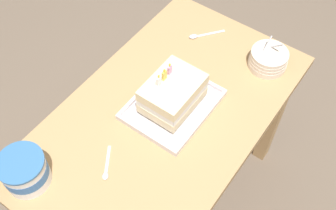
{
  "coord_description": "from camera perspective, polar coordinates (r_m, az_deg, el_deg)",
  "views": [
    {
      "loc": [
        -0.66,
        -0.5,
        1.93
      ],
      "look_at": [
        0.02,
        -0.0,
        0.76
      ],
      "focal_mm": 44.49,
      "sensor_mm": 36.0,
      "label": 1
    }
  ],
  "objects": [
    {
      "name": "ground_plane",
      "position": [
        2.1,
        -0.44,
        -12.55
      ],
      "size": [
        8.0,
        8.0,
        0.0
      ],
      "primitive_type": "plane",
      "color": "#6B5B4C"
    },
    {
      "name": "serving_spoon_by_bowls",
      "position": [
        1.7,
        4.14,
        9.46
      ],
      "size": [
        0.13,
        0.11,
        0.01
      ],
      "color": "silver",
      "rests_on": "dining_table"
    },
    {
      "name": "foil_tray",
      "position": [
        1.47,
        0.62,
        -0.03
      ],
      "size": [
        0.32,
        0.26,
        0.02
      ],
      "color": "silver",
      "rests_on": "dining_table"
    },
    {
      "name": "dining_table",
      "position": [
        1.56,
        -0.58,
        -3.7
      ],
      "size": [
        1.11,
        0.64,
        0.73
      ],
      "color": "tan",
      "rests_on": "ground_plane"
    },
    {
      "name": "ice_cream_tub",
      "position": [
        1.35,
        -19.04,
        -8.53
      ],
      "size": [
        0.15,
        0.15,
        0.12
      ],
      "color": "white",
      "rests_on": "dining_table"
    },
    {
      "name": "birthday_cake",
      "position": [
        1.41,
        0.64,
        1.64
      ],
      "size": [
        0.21,
        0.16,
        0.15
      ],
      "color": "beige",
      "rests_on": "foil_tray"
    },
    {
      "name": "serving_spoon_near_tray",
      "position": [
        1.35,
        -8.46,
        -8.78
      ],
      "size": [
        0.11,
        0.08,
        0.01
      ],
      "color": "silver",
      "rests_on": "dining_table"
    },
    {
      "name": "bowl_stack",
      "position": [
        1.61,
        13.59,
        6.14
      ],
      "size": [
        0.15,
        0.15,
        0.13
      ],
      "color": "silver",
      "rests_on": "dining_table"
    }
  ]
}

